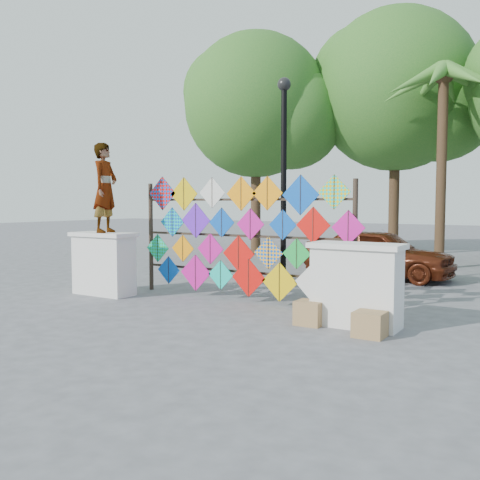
# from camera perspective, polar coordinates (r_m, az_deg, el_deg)

# --- Properties ---
(ground) EXTENTS (80.00, 80.00, 0.00)m
(ground) POSITION_cam_1_polar(r_m,az_deg,el_deg) (9.83, -2.41, -7.08)
(ground) COLOR gray
(ground) RESTS_ON ground
(parapet_left) EXTENTS (1.40, 0.65, 1.28)m
(parapet_left) POSITION_cam_1_polar(r_m,az_deg,el_deg) (11.33, -14.33, -2.40)
(parapet_left) COLOR white
(parapet_left) RESTS_ON ground
(parapet_right) EXTENTS (1.40, 0.65, 1.28)m
(parapet_right) POSITION_cam_1_polar(r_m,az_deg,el_deg) (8.32, 12.31, -4.66)
(parapet_right) COLOR white
(parapet_right) RESTS_ON ground
(kite_rack) EXTENTS (4.88, 0.24, 2.44)m
(kite_rack) POSITION_cam_1_polar(r_m,az_deg,el_deg) (10.24, 0.28, 0.25)
(kite_rack) COLOR #2E2219
(kite_rack) RESTS_ON ground
(tree_west) EXTENTS (5.85, 5.20, 8.01)m
(tree_west) POSITION_cam_1_polar(r_m,az_deg,el_deg) (19.95, 2.01, 14.08)
(tree_west) COLOR #4D3A21
(tree_west) RESTS_ON ground
(tree_mid) EXTENTS (6.30, 5.60, 8.61)m
(tree_mid) POSITION_cam_1_polar(r_m,az_deg,el_deg) (20.10, 16.64, 14.98)
(tree_mid) COLOR #4D3A21
(tree_mid) RESTS_ON ground
(palm_tree) EXTENTS (3.62, 3.62, 5.83)m
(palm_tree) POSITION_cam_1_polar(r_m,az_deg,el_deg) (16.56, 20.87, 14.40)
(palm_tree) COLOR #4D3A21
(palm_tree) RESTS_ON ground
(vendor_woman) EXTENTS (0.58, 0.75, 1.82)m
(vendor_woman) POSITION_cam_1_polar(r_m,az_deg,el_deg) (11.21, -14.20, 5.41)
(vendor_woman) COLOR #99999E
(vendor_woman) RESTS_ON parapet_left
(sedan) EXTENTS (3.71, 1.60, 1.25)m
(sedan) POSITION_cam_1_polar(r_m,az_deg,el_deg) (13.78, 14.60, -1.40)
(sedan) COLOR #511D0D
(sedan) RESTS_ON ground
(lamppost) EXTENTS (0.28, 0.28, 4.46)m
(lamppost) POSITION_cam_1_polar(r_m,az_deg,el_deg) (11.24, 4.69, 8.08)
(lamppost) COLOR black
(lamppost) RESTS_ON ground
(cardboard_box_near) EXTENTS (0.42, 0.37, 0.37)m
(cardboard_box_near) POSITION_cam_1_polar(r_m,az_deg,el_deg) (8.41, 7.48, -7.71)
(cardboard_box_near) COLOR #9F7A4D
(cardboard_box_near) RESTS_ON ground
(cardboard_box_far) EXTENTS (0.43, 0.39, 0.36)m
(cardboard_box_far) POSITION_cam_1_polar(r_m,az_deg,el_deg) (7.83, 13.68, -8.73)
(cardboard_box_far) COLOR #9F7A4D
(cardboard_box_far) RESTS_ON ground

